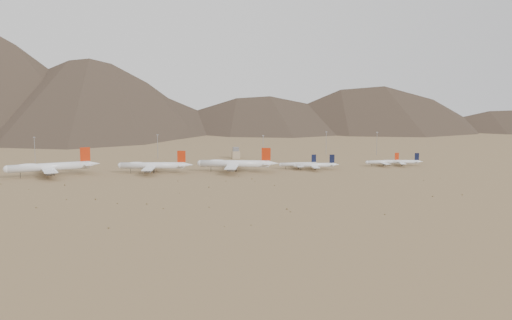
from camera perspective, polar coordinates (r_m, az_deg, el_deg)
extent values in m
plane|color=#9F7E52|center=(482.16, -3.33, -1.69)|extent=(3000.00, 3000.00, 0.00)
cylinder|color=white|center=(514.69, -19.99, -0.66)|extent=(65.01, 23.08, 6.76)
sphere|color=white|center=(512.63, -23.62, -0.86)|extent=(6.63, 6.63, 6.63)
cone|color=white|center=(519.36, -15.97, -0.37)|extent=(12.93, 8.86, 6.08)
cube|color=white|center=(514.70, -20.13, -0.78)|extent=(25.29, 60.67, 0.85)
cube|color=white|center=(518.51, -16.54, -0.38)|extent=(11.46, 23.54, 0.41)
cube|color=#B4270B|center=(517.25, -16.72, 0.56)|extent=(8.38, 2.74, 11.99)
cylinder|color=black|center=(513.81, -22.50, -1.42)|extent=(0.44, 0.44, 4.58)
cylinder|color=black|center=(517.25, -19.83, -1.25)|extent=(0.55, 0.55, 4.58)
cylinder|color=black|center=(513.92, -19.80, -1.30)|extent=(0.55, 0.55, 4.58)
ellipsoid|color=white|center=(513.12, -21.88, -0.56)|extent=(21.54, 10.20, 4.06)
cylinder|color=slate|center=(526.76, -20.25, -0.79)|extent=(7.10, 4.60, 3.04)
cylinder|color=slate|center=(503.10, -19.98, -1.14)|extent=(7.10, 4.60, 3.04)
cylinder|color=slate|center=(537.42, -20.36, -0.64)|extent=(7.10, 4.60, 3.04)
cylinder|color=slate|center=(492.46, -19.86, -1.31)|extent=(7.10, 4.60, 3.04)
cylinder|color=white|center=(509.57, -10.30, -0.54)|extent=(55.55, 14.82, 5.72)
sphere|color=white|center=(514.57, -13.35, -0.55)|extent=(5.61, 5.61, 5.61)
cone|color=white|center=(505.67, -6.83, -0.49)|extent=(10.68, 6.73, 5.15)
cube|color=white|center=(509.86, -10.43, -0.64)|extent=(17.15, 51.52, 0.72)
cube|color=white|center=(506.08, -7.33, -0.47)|extent=(8.11, 19.85, 0.34)
cube|color=#B4270B|center=(505.26, -7.47, 0.35)|extent=(7.18, 1.70, 10.15)
cylinder|color=black|center=(513.59, -12.43, -1.08)|extent=(0.37, 0.37, 3.88)
cylinder|color=black|center=(511.48, -10.15, -1.05)|extent=(0.46, 0.46, 3.88)
cylinder|color=black|center=(508.68, -10.19, -1.10)|extent=(0.46, 0.46, 3.88)
ellipsoid|color=white|center=(511.78, -11.90, -0.37)|extent=(18.18, 7.17, 3.43)
cylinder|color=slate|center=(519.99, -10.25, -0.64)|extent=(5.89, 3.46, 2.57)
cylinder|color=slate|center=(500.14, -10.60, -0.96)|extent=(5.89, 3.46, 2.57)
cylinder|color=slate|center=(528.93, -10.10, -0.50)|extent=(5.89, 3.46, 2.57)
cylinder|color=slate|center=(491.22, -10.77, -1.12)|extent=(5.89, 3.46, 2.57)
cylinder|color=white|center=(508.43, -2.15, -0.37)|extent=(60.74, 21.33, 6.31)
sphere|color=white|center=(512.29, -5.55, -0.34)|extent=(6.19, 6.19, 6.19)
cone|color=white|center=(506.20, 1.71, -0.35)|extent=(12.07, 8.24, 5.68)
cube|color=white|center=(508.68, -2.29, -0.47)|extent=(23.41, 56.67, 0.79)
cube|color=white|center=(506.35, 1.15, -0.32)|extent=(10.62, 21.98, 0.38)
cube|color=#B4270B|center=(505.38, 1.02, 0.59)|extent=(7.83, 2.53, 11.20)
cylinder|color=black|center=(511.68, -4.53, -0.94)|extent=(0.41, 0.41, 4.28)
cylinder|color=black|center=(510.61, -1.99, -0.93)|extent=(0.51, 0.51, 4.28)
cylinder|color=black|center=(507.50, -2.03, -0.99)|extent=(0.51, 0.51, 4.28)
ellipsoid|color=white|center=(509.98, -3.93, -0.16)|extent=(20.11, 9.45, 3.79)
cylinder|color=slate|center=(519.93, -2.16, -0.48)|extent=(6.62, 4.27, 2.84)
cylinder|color=slate|center=(497.86, -2.41, -0.83)|extent=(6.62, 4.27, 2.84)
cylinder|color=slate|center=(529.87, -2.06, -0.33)|extent=(6.62, 4.27, 2.84)
cylinder|color=slate|center=(487.94, -2.53, -0.99)|extent=(6.62, 4.27, 2.84)
cylinder|color=white|center=(528.96, 4.21, -0.43)|extent=(33.00, 4.55, 3.57)
sphere|color=white|center=(525.39, 2.46, -0.47)|extent=(3.50, 3.50, 3.50)
cone|color=white|center=(533.50, 6.13, -0.36)|extent=(6.02, 3.39, 3.22)
cube|color=white|center=(528.88, 4.14, -0.49)|extent=(6.10, 28.35, 0.45)
cube|color=white|center=(532.80, 5.86, -0.36)|extent=(3.28, 10.80, 0.21)
cube|color=black|center=(531.99, 5.80, 0.17)|extent=(4.29, 0.45, 7.05)
cylinder|color=black|center=(526.82, 2.99, -0.78)|extent=(0.38, 0.38, 2.44)
cylinder|color=black|center=(530.39, 4.25, -0.74)|extent=(0.47, 0.47, 2.44)
cylinder|color=black|center=(528.67, 4.30, -0.77)|extent=(0.47, 0.47, 2.44)
cylinder|color=slate|center=(536.61, 3.94, -0.47)|extent=(3.34, 1.70, 1.61)
cylinder|color=slate|center=(521.40, 4.34, -0.70)|extent=(3.34, 1.70, 1.61)
cylinder|color=white|center=(522.56, 5.86, -0.51)|extent=(35.67, 7.17, 3.85)
sphere|color=white|center=(519.35, 3.94, -0.54)|extent=(3.77, 3.77, 3.77)
cone|color=white|center=(526.81, 7.97, -0.45)|extent=(6.68, 4.05, 3.47)
cube|color=white|center=(522.50, 5.78, -0.57)|extent=(8.51, 30.79, 0.48)
cube|color=white|center=(526.14, 7.67, -0.44)|extent=(4.26, 11.80, 0.23)
cube|color=black|center=(525.29, 7.61, 0.13)|extent=(4.62, 0.78, 7.60)
cylinder|color=black|center=(520.71, 4.51, -0.88)|extent=(0.41, 0.41, 2.63)
cylinder|color=black|center=(524.09, 5.91, -0.85)|extent=(0.51, 0.51, 2.63)
cylinder|color=black|center=(522.22, 5.95, -0.88)|extent=(0.51, 0.51, 2.63)
cylinder|color=slate|center=(530.90, 5.60, -0.55)|extent=(3.69, 2.06, 1.73)
cylinder|color=slate|center=(514.38, 5.96, -0.81)|extent=(3.69, 2.06, 1.73)
cylinder|color=white|center=(558.76, 12.55, -0.19)|extent=(31.63, 4.06, 3.43)
sphere|color=white|center=(552.38, 11.06, -0.24)|extent=(3.36, 3.36, 3.36)
cone|color=white|center=(566.31, 14.18, -0.11)|extent=(5.74, 3.20, 3.08)
cube|color=white|center=(558.56, 12.49, -0.24)|extent=(5.60, 27.16, 0.43)
cube|color=white|center=(565.19, 13.95, -0.11)|extent=(3.05, 10.34, 0.21)
cube|color=#B4270B|center=(564.33, 13.90, 0.36)|extent=(4.11, 0.39, 6.77)
cylinder|color=black|center=(554.63, 11.50, -0.52)|extent=(0.36, 0.36, 2.35)
cylinder|color=black|center=(560.17, 12.56, -0.47)|extent=(0.45, 0.45, 2.35)
cylinder|color=black|center=(558.63, 12.64, -0.49)|extent=(0.45, 0.45, 2.35)
cylinder|color=slate|center=(565.50, 12.17, -0.23)|extent=(3.19, 1.61, 1.54)
cylinder|color=slate|center=(551.86, 12.81, -0.43)|extent=(3.19, 1.61, 1.54)
cylinder|color=white|center=(564.78, 14.34, -0.17)|extent=(31.38, 10.70, 3.42)
sphere|color=white|center=(561.78, 12.77, -0.16)|extent=(3.35, 3.35, 3.35)
cone|color=white|center=(568.60, 16.08, -0.15)|extent=(6.23, 4.32, 3.07)
cube|color=white|center=(564.72, 14.27, -0.22)|extent=(11.22, 27.39, 0.43)
cube|color=white|center=(568.01, 15.83, -0.14)|extent=(5.16, 10.62, 0.20)
cube|color=black|center=(567.29, 15.79, 0.33)|extent=(4.05, 1.26, 6.74)
cylinder|color=black|center=(563.01, 13.23, -0.45)|extent=(0.36, 0.36, 2.34)
cylinder|color=black|center=(566.11, 14.37, -0.44)|extent=(0.45, 0.45, 2.34)
cylinder|color=black|center=(564.45, 14.41, -0.47)|extent=(0.45, 0.45, 2.34)
cylinder|color=slate|center=(572.16, 14.12, -0.20)|extent=(3.42, 2.23, 1.54)
cylinder|color=slate|center=(557.50, 14.43, -0.41)|extent=(3.42, 2.23, 1.54)
cube|color=tan|center=(603.53, -2.04, 0.53)|extent=(8.00, 8.00, 8.00)
cube|color=slate|center=(602.85, -2.04, 1.09)|extent=(6.00, 6.00, 4.00)
cylinder|color=gray|center=(613.31, -21.25, 0.94)|extent=(0.50, 0.50, 25.00)
cube|color=gray|center=(612.12, -21.31, 2.13)|extent=(2.00, 0.60, 0.80)
cylinder|color=gray|center=(611.19, -9.81, 1.31)|extent=(0.50, 0.50, 25.00)
cube|color=gray|center=(610.00, -9.84, 2.51)|extent=(2.00, 0.60, 0.80)
cylinder|color=gray|center=(590.83, 0.72, 1.21)|extent=(0.50, 0.50, 25.00)
cube|color=gray|center=(589.60, 0.73, 2.45)|extent=(2.00, 0.60, 0.80)
cylinder|color=gray|center=(644.76, 7.03, 1.67)|extent=(0.50, 0.50, 25.00)
cube|color=gray|center=(643.63, 7.05, 2.81)|extent=(2.00, 0.60, 0.80)
cylinder|color=gray|center=(647.99, 11.99, 1.60)|extent=(0.50, 0.50, 25.00)
cube|color=gray|center=(646.87, 12.02, 2.72)|extent=(2.00, 0.60, 0.80)
ellipsoid|color=brown|center=(459.23, -3.03, -2.11)|extent=(0.94, 0.94, 0.60)
ellipsoid|color=brown|center=(354.74, 3.12, -4.90)|extent=(1.09, 1.09, 0.91)
ellipsoid|color=brown|center=(483.78, -1.75, -1.62)|extent=(0.63, 0.63, 0.48)
ellipsoid|color=brown|center=(425.91, 19.92, -3.28)|extent=(0.90, 0.90, 0.73)
ellipsoid|color=brown|center=(463.80, -18.58, -2.37)|extent=(1.04, 1.04, 0.89)
ellipsoid|color=brown|center=(361.68, -4.71, -4.71)|extent=(0.82, 0.82, 0.48)
ellipsoid|color=brown|center=(361.14, -9.25, -4.80)|extent=(0.81, 0.81, 0.55)
ellipsoid|color=brown|center=(432.10, -4.74, -2.72)|extent=(1.07, 1.07, 0.68)
ellipsoid|color=brown|center=(469.45, -0.41, -1.88)|extent=(1.05, 1.05, 0.68)
ellipsoid|color=brown|center=(347.98, 3.46, -5.17)|extent=(1.05, 1.05, 0.58)
ellipsoid|color=brown|center=(464.07, -7.85, -2.08)|extent=(0.60, 0.60, 0.45)
ellipsoid|color=brown|center=(384.73, -21.13, -4.45)|extent=(0.96, 0.96, 0.65)
ellipsoid|color=brown|center=(314.82, -0.51, -6.52)|extent=(0.66, 0.66, 0.46)
ellipsoid|color=brown|center=(318.14, -14.52, -6.58)|extent=(1.03, 1.03, 0.78)
ellipsoid|color=brown|center=(497.44, 17.95, -1.74)|extent=(0.52, 0.52, 0.43)
ellipsoid|color=brown|center=(349.02, 12.76, -5.31)|extent=(0.97, 0.97, 0.50)
ellipsoid|color=brown|center=(399.66, -15.76, -3.78)|extent=(1.02, 1.02, 0.90)
ellipsoid|color=brown|center=(413.31, 9.00, -3.27)|extent=(0.58, 0.58, 0.35)
ellipsoid|color=brown|center=(453.93, -21.76, -2.75)|extent=(0.64, 0.64, 0.33)
ellipsoid|color=brown|center=(479.54, 16.42, -2.00)|extent=(0.65, 0.65, 0.47)
ellipsoid|color=brown|center=(312.68, -3.19, -6.63)|extent=(0.61, 0.61, 0.36)
ellipsoid|color=brown|center=(487.07, -24.16, -2.20)|extent=(1.06, 1.06, 0.63)
ellipsoid|color=brown|center=(413.57, 17.26, -3.48)|extent=(1.09, 1.09, 0.62)
ellipsoid|color=brown|center=(376.59, -10.87, -4.32)|extent=(1.02, 1.02, 0.74)
ellipsoid|color=brown|center=(382.23, -13.70, -4.23)|extent=(0.78, 0.78, 0.64)
ellipsoid|color=brown|center=(456.43, -0.10, -2.17)|extent=(0.80, 0.80, 0.41)
ellipsoid|color=brown|center=(411.43, -7.66, -3.28)|extent=(0.50, 0.50, 0.45)
ellipsoid|color=brown|center=(405.77, -18.43, -3.75)|extent=(0.84, 0.84, 0.47)
ellipsoid|color=brown|center=(438.07, 1.86, -2.55)|extent=(0.83, 0.83, 0.70)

